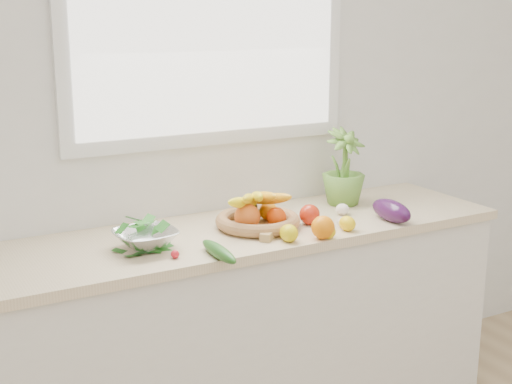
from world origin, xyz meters
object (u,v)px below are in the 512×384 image
apple (310,214)px  potted_herb (344,167)px  colander_with_spinach (145,234)px  fruit_basket (257,216)px  eggplant (391,211)px  cucumber (219,251)px

apple → potted_herb: 0.39m
potted_herb → colander_with_spinach: size_ratio=1.40×
fruit_basket → potted_herb: bearing=14.4°
apple → colander_with_spinach: size_ratio=0.34×
eggplant → cucumber: 0.84m
cucumber → fruit_basket: size_ratio=0.60×
cucumber → potted_herb: size_ratio=0.76×
apple → eggplant: eggplant is taller
potted_herb → fruit_basket: bearing=-165.6°
apple → fruit_basket: fruit_basket is taller
fruit_basket → cucumber: bearing=-139.5°
eggplant → colander_with_spinach: bearing=171.8°
apple → colander_with_spinach: bearing=178.2°
apple → cucumber: (-0.51, -0.19, -0.02)m
apple → eggplant: size_ratio=0.37×
apple → cucumber: 0.55m
eggplant → fruit_basket: 0.57m
eggplant → potted_herb: size_ratio=0.66×
eggplant → potted_herb: potted_herb is taller
apple → potted_herb: (0.31, 0.20, 0.13)m
potted_herb → cucumber: bearing=-154.6°
apple → eggplant: 0.35m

